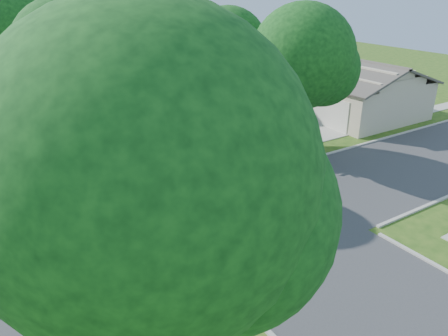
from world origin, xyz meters
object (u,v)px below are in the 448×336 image
tree_e_mid (147,25)px  car_curb_east (95,75)px  stop_sign_ne (270,127)px  tree_e_far (96,17)px  tree_w_near (68,57)px  stop_sign_sw (216,270)px  car_curb_west (17,63)px  car_driveway (276,122)px  tree_e_near (228,51)px  house_ne_far (214,58)px  tree_ne_corner (303,61)px  tree_w_mid (22,28)px  tree_sw_corner (151,189)px  house_ne_near (331,89)px

tree_e_mid → car_curb_east: tree_e_mid is taller
stop_sign_ne → tree_e_far: (0.05, 29.31, 3.95)m
stop_sign_ne → tree_w_near: 11.07m
stop_sign_sw → car_curb_west: size_ratio=0.58×
tree_e_far → car_driveway: size_ratio=2.16×
tree_e_near → house_ne_far: (11.24, 19.99, -4.13)m
tree_e_far → car_curb_west: bearing=129.6°
stop_sign_ne → car_curb_west: (-7.14, 38.02, -1.29)m
tree_e_far → tree_e_mid: bearing=-90.0°
tree_ne_corner → house_ne_far: 26.91m
stop_sign_sw → tree_e_far: 40.04m
tree_e_near → tree_ne_corner: 5.06m
stop_sign_ne → car_curb_west: size_ratio=0.58×
tree_e_far → car_curb_east: (-1.55, -2.63, -5.32)m
stop_sign_ne → car_curb_east: 26.75m
tree_w_mid → house_ne_far: size_ratio=0.70×
tree_ne_corner → car_curb_east: size_ratio=2.25×
stop_sign_sw → stop_sign_ne: bearing=45.0°
tree_e_near → tree_e_mid: bearing=90.0°
tree_e_far → tree_sw_corner: bearing=-106.6°
stop_sign_ne → tree_e_mid: tree_e_mid is taller
car_curb_east → car_curb_west: (-5.64, 11.34, 0.08)m
tree_e_near → car_curb_east: 22.97m
house_ne_far → tree_e_far: bearing=156.0°
tree_w_near → car_driveway: bearing=-1.3°
tree_ne_corner → car_curb_east: bearing=96.6°
tree_ne_corner → tree_sw_corner: bearing=-140.9°
tree_e_mid → house_ne_near: size_ratio=0.68×
stop_sign_ne → tree_sw_corner: (-12.14, -11.69, 4.23)m
house_ne_far → tree_e_near: bearing=-119.3°
house_ne_near → car_curb_east: size_ratio=3.53×
tree_e_far → tree_w_near: bearing=-110.6°
tree_e_mid → tree_e_far: (-0.00, 13.00, -0.27)m
stop_sign_ne → car_driveway: size_ratio=0.74×
tree_e_far → tree_e_near: bearing=-90.0°
car_curb_west → house_ne_near: bearing=116.1°
tree_e_mid → tree_e_far: 13.00m
house_ne_far → car_curb_east: bearing=169.5°
tree_e_far → car_curb_east: size_ratio=2.27×
tree_sw_corner → house_ne_far: bearing=56.9°
tree_e_far → tree_w_mid: (-9.39, -13.00, 0.51)m
tree_e_far → house_ne_far: size_ratio=0.64×
stop_sign_sw → tree_ne_corner: (11.06, 8.91, 3.56)m
tree_w_near → house_ne_near: tree_w_near is taller
tree_sw_corner → car_driveway: tree_sw_corner is taller
car_driveway → stop_sign_ne: bearing=122.9°
tree_e_mid → house_ne_near: (11.23, -10.01, -4.74)m
tree_sw_corner → tree_w_near: bearing=80.1°
tree_e_near → house_ne_near: 12.14m
tree_e_mid → stop_sign_sw: bearing=-110.2°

